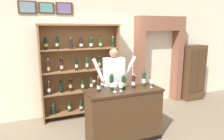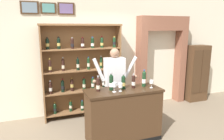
% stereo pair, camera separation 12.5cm
% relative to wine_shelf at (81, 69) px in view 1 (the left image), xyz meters
% --- Properties ---
extents(ground_plane, '(14.00, 14.00, 0.02)m').
position_rel_wine_shelf_xyz_m(ground_plane, '(0.35, -1.36, -1.16)').
color(ground_plane, '#7A6B56').
extents(back_wall, '(12.00, 0.19, 3.15)m').
position_rel_wine_shelf_xyz_m(back_wall, '(0.34, 0.32, 0.43)').
color(back_wall, beige).
rests_on(back_wall, ground).
extents(wine_shelf, '(1.85, 0.31, 2.17)m').
position_rel_wine_shelf_xyz_m(wine_shelf, '(0.00, 0.00, 0.00)').
color(wine_shelf, brown).
rests_on(wine_shelf, ground).
extents(archway_doorway, '(1.43, 0.45, 2.39)m').
position_rel_wine_shelf_xyz_m(archway_doorway, '(2.21, 0.18, 0.22)').
color(archway_doorway, brown).
rests_on(archway_doorway, ground).
extents(side_cabinet, '(0.61, 0.38, 1.60)m').
position_rel_wine_shelf_xyz_m(side_cabinet, '(3.31, -0.05, -0.34)').
color(side_cabinet, '#4C331E').
rests_on(side_cabinet, ground).
extents(tasting_counter, '(1.40, 0.55, 0.99)m').
position_rel_wine_shelf_xyz_m(tasting_counter, '(0.47, -1.36, -0.65)').
color(tasting_counter, '#422B19').
rests_on(tasting_counter, ground).
extents(shopkeeper, '(1.00, 0.22, 1.68)m').
position_rel_wine_shelf_xyz_m(shopkeeper, '(0.51, -0.77, -0.11)').
color(shopkeeper, '#2D3347').
rests_on(shopkeeper, ground).
extents(tasting_bottle_vin_santo, '(0.07, 0.07, 0.28)m').
position_rel_wine_shelf_xyz_m(tasting_bottle_vin_santo, '(0.01, -1.30, -0.03)').
color(tasting_bottle_vin_santo, black).
rests_on(tasting_bottle_vin_santo, tasting_counter).
extents(tasting_bottle_super_tuscan, '(0.08, 0.08, 0.32)m').
position_rel_wine_shelf_xyz_m(tasting_bottle_super_tuscan, '(0.24, -1.32, -0.01)').
color(tasting_bottle_super_tuscan, black).
rests_on(tasting_bottle_super_tuscan, tasting_counter).
extents(tasting_bottle_prosecco, '(0.08, 0.08, 0.29)m').
position_rel_wine_shelf_xyz_m(tasting_bottle_prosecco, '(0.48, -1.32, -0.03)').
color(tasting_bottle_prosecco, black).
rests_on(tasting_bottle_prosecco, tasting_counter).
extents(tasting_bottle_grappa, '(0.07, 0.07, 0.27)m').
position_rel_wine_shelf_xyz_m(tasting_bottle_grappa, '(0.68, -1.33, -0.03)').
color(tasting_bottle_grappa, black).
rests_on(tasting_bottle_grappa, tasting_counter).
extents(tasting_bottle_brunello, '(0.07, 0.07, 0.33)m').
position_rel_wine_shelf_xyz_m(tasting_bottle_brunello, '(0.91, -1.31, -0.01)').
color(tasting_bottle_brunello, '#19381E').
rests_on(tasting_bottle_brunello, tasting_counter).
extents(wine_glass_spare, '(0.07, 0.07, 0.15)m').
position_rel_wine_shelf_xyz_m(wine_glass_spare, '(0.37, -1.44, -0.05)').
color(wine_glass_spare, silver).
rests_on(wine_glass_spare, tasting_counter).
extents(wine_glass_center, '(0.07, 0.07, 0.15)m').
position_rel_wine_shelf_xyz_m(wine_glass_center, '(1.00, -1.44, -0.05)').
color(wine_glass_center, silver).
rests_on(wine_glass_center, tasting_counter).
extents(wine_glass_left, '(0.08, 0.08, 0.17)m').
position_rel_wine_shelf_xyz_m(wine_glass_left, '(0.25, -1.44, -0.04)').
color(wine_glass_left, silver).
rests_on(wine_glass_left, tasting_counter).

